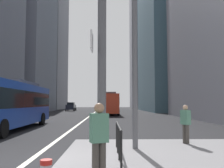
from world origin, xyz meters
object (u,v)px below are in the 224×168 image
(car_oncoming_mid, at_px, (71,107))
(car_receding_near, at_px, (110,106))
(traffic_signal_gantry, at_px, (12,12))
(pedestrian_waiting, at_px, (186,122))
(city_bus_blue_oncoming, at_px, (10,103))
(street_lamp_post, at_px, (134,12))
(city_bus_red_receding, at_px, (110,103))
(pedestrian_walking, at_px, (99,137))

(car_oncoming_mid, bearing_deg, car_receding_near, 43.79)
(traffic_signal_gantry, relative_size, pedestrian_waiting, 4.33)
(car_oncoming_mid, distance_m, pedestrian_waiting, 47.38)
(city_bus_blue_oncoming, height_order, street_lamp_post, street_lamp_post)
(city_bus_red_receding, distance_m, traffic_signal_gantry, 32.34)
(city_bus_blue_oncoming, xyz_separation_m, city_bus_red_receding, (6.91, 21.66, -0.00))
(street_lamp_post, xyz_separation_m, pedestrian_walking, (-1.21, -3.70, -4.21))
(pedestrian_waiting, bearing_deg, city_bus_red_receding, 95.95)
(street_lamp_post, bearing_deg, car_receding_near, 90.38)
(city_bus_blue_oncoming, distance_m, street_lamp_post, 11.27)
(city_bus_blue_oncoming, height_order, city_bus_red_receding, same)
(city_bus_blue_oncoming, distance_m, car_receding_near, 48.63)
(pedestrian_walking, bearing_deg, pedestrian_waiting, 54.32)
(car_receding_near, xyz_separation_m, street_lamp_post, (0.37, -55.63, 4.29))
(traffic_signal_gantry, bearing_deg, street_lamp_post, 39.92)
(city_bus_red_receding, bearing_deg, city_bus_blue_oncoming, -107.70)
(pedestrian_waiting, relative_size, pedestrian_walking, 0.95)
(car_oncoming_mid, bearing_deg, city_bus_blue_oncoming, -87.48)
(city_bus_blue_oncoming, bearing_deg, car_receding_near, 81.42)
(street_lamp_post, bearing_deg, traffic_signal_gantry, -140.08)
(city_bus_red_receding, height_order, pedestrian_waiting, city_bus_red_receding)
(street_lamp_post, distance_m, pedestrian_waiting, 4.92)
(city_bus_blue_oncoming, xyz_separation_m, traffic_signal_gantry, (4.13, -10.47, 2.31))
(car_oncoming_mid, xyz_separation_m, street_lamp_post, (9.36, -47.02, 4.29))
(car_receding_near, relative_size, traffic_signal_gantry, 0.59)
(car_oncoming_mid, height_order, pedestrian_walking, car_oncoming_mid)
(city_bus_blue_oncoming, distance_m, car_oncoming_mid, 39.52)
(street_lamp_post, bearing_deg, car_oncoming_mid, 101.26)
(car_oncoming_mid, distance_m, traffic_signal_gantry, 50.39)
(car_receding_near, xyz_separation_m, traffic_signal_gantry, (-3.12, -58.56, 3.16))
(city_bus_red_receding, height_order, street_lamp_post, street_lamp_post)
(pedestrian_walking, bearing_deg, city_bus_red_receding, 89.14)
(pedestrian_walking, bearing_deg, city_bus_blue_oncoming, 119.70)
(street_lamp_post, bearing_deg, city_bus_blue_oncoming, 135.28)
(street_lamp_post, relative_size, pedestrian_waiting, 5.04)
(street_lamp_post, height_order, pedestrian_waiting, street_lamp_post)
(city_bus_blue_oncoming, height_order, pedestrian_walking, city_bus_blue_oncoming)
(city_bus_blue_oncoming, bearing_deg, city_bus_red_receding, 72.30)
(city_bus_red_receding, distance_m, pedestrian_waiting, 28.30)
(city_bus_blue_oncoming, bearing_deg, car_oncoming_mid, 92.52)
(car_oncoming_mid, xyz_separation_m, pedestrian_walking, (8.15, -50.72, 0.08))
(pedestrian_waiting, bearing_deg, traffic_signal_gantry, -145.05)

